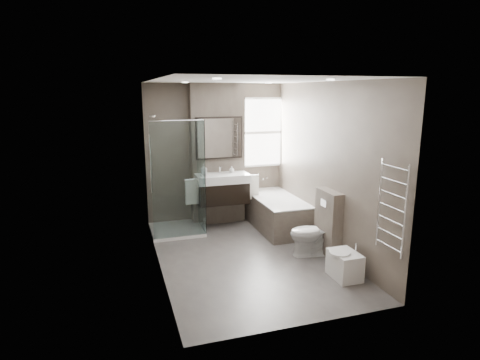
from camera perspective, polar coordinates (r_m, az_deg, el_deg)
name	(u,v)px	position (r m, az deg, el deg)	size (l,w,h in m)	color
room	(248,173)	(5.79, 1.12, 1.02)	(2.70, 3.90, 2.70)	#504C4A
vanity_pier	(217,155)	(7.47, -3.25, 3.62)	(1.00, 0.25, 2.60)	#5A5047
vanity	(222,188)	(7.25, -2.51, -1.17)	(0.95, 0.47, 0.66)	black
mirror_cabinet	(219,138)	(7.27, -2.96, 6.00)	(0.86, 0.08, 0.76)	black
towel_left	(192,192)	(7.11, -6.82, -1.68)	(0.24, 0.06, 0.44)	silver
towel_right	(252,187)	(7.39, 1.73, -1.05)	(0.24, 0.06, 0.44)	silver
shower_enclosure	(182,206)	(7.09, -8.21, -3.69)	(0.90, 0.90, 2.00)	white
bathtub	(276,211)	(7.35, 5.19, -4.44)	(0.75, 1.60, 0.57)	#5A5047
window	(261,132)	(7.78, 3.00, 6.77)	(0.98, 0.06, 1.33)	white
toilet	(313,233)	(6.23, 10.30, -7.43)	(0.39, 0.69, 0.70)	white
cistern_box	(328,223)	(6.27, 12.43, -5.95)	(0.19, 0.55, 1.00)	#5A5047
bidet	(344,264)	(5.65, 14.62, -11.54)	(0.40, 0.45, 0.47)	white
towel_radiator	(392,207)	(5.05, 20.79, -3.67)	(0.03, 0.49, 1.10)	silver
soap_bottle_a	(204,170)	(7.07, -5.13, 1.44)	(0.09, 0.09, 0.20)	white
soap_bottle_b	(232,169)	(7.34, -1.19, 1.56)	(0.09, 0.09, 0.12)	white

